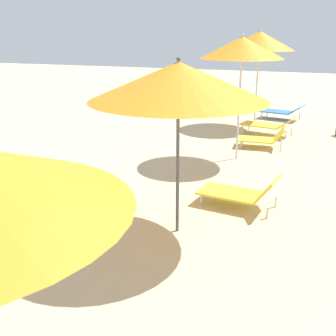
{
  "coord_description": "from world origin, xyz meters",
  "views": [
    {
      "loc": [
        1.55,
        7.1,
        2.97
      ],
      "look_at": [
        -0.22,
        11.86,
        1.3
      ],
      "focal_mm": 44.92,
      "sensor_mm": 36.0,
      "label": 1
    }
  ],
  "objects_px": {
    "umbrella_fourth": "(178,82)",
    "umbrella_farthest": "(260,41)",
    "lounger_farthest_shoreside": "(282,111)",
    "person_walking_near": "(177,85)",
    "lounger_farthest_inland": "(269,124)",
    "umbrella_fifth": "(242,48)",
    "lounger_fifth_shoreside": "(263,138)",
    "lounger_fourth_shoreside": "(241,192)"
  },
  "relations": [
    {
      "from": "umbrella_farthest",
      "to": "lounger_farthest_inland",
      "type": "height_order",
      "value": "umbrella_farthest"
    },
    {
      "from": "umbrella_farthest",
      "to": "lounger_fifth_shoreside",
      "type": "bearing_deg",
      "value": -76.26
    },
    {
      "from": "lounger_fourth_shoreside",
      "to": "lounger_fifth_shoreside",
      "type": "xyz_separation_m",
      "value": [
        -0.22,
        4.11,
        -0.02
      ]
    },
    {
      "from": "umbrella_farthest",
      "to": "lounger_farthest_shoreside",
      "type": "relative_size",
      "value": 1.93
    },
    {
      "from": "umbrella_fourth",
      "to": "umbrella_farthest",
      "type": "relative_size",
      "value": 0.87
    },
    {
      "from": "umbrella_fifth",
      "to": "person_walking_near",
      "type": "xyz_separation_m",
      "value": [
        -3.51,
        5.64,
        -1.64
      ]
    },
    {
      "from": "umbrella_fifth",
      "to": "lounger_fifth_shoreside",
      "type": "relative_size",
      "value": 2.31
    },
    {
      "from": "lounger_fourth_shoreside",
      "to": "umbrella_fifth",
      "type": "xyz_separation_m",
      "value": [
        -0.66,
        2.87,
        2.32
      ]
    },
    {
      "from": "person_walking_near",
      "to": "lounger_farthest_inland",
      "type": "bearing_deg",
      "value": 90.68
    },
    {
      "from": "umbrella_fifth",
      "to": "lounger_farthest_inland",
      "type": "xyz_separation_m",
      "value": [
        0.4,
        2.77,
        -2.28
      ]
    },
    {
      "from": "lounger_fifth_shoreside",
      "to": "lounger_farthest_inland",
      "type": "distance_m",
      "value": 1.53
    },
    {
      "from": "umbrella_fifth",
      "to": "lounger_fifth_shoreside",
      "type": "bearing_deg",
      "value": 70.46
    },
    {
      "from": "lounger_fifth_shoreside",
      "to": "umbrella_fifth",
      "type": "bearing_deg",
      "value": 65.44
    },
    {
      "from": "lounger_fourth_shoreside",
      "to": "lounger_farthest_shoreside",
      "type": "distance_m",
      "value": 8.09
    },
    {
      "from": "lounger_fifth_shoreside",
      "to": "umbrella_fourth",
      "type": "bearing_deg",
      "value": 79.53
    },
    {
      "from": "umbrella_fifth",
      "to": "lounger_farthest_shoreside",
      "type": "relative_size",
      "value": 1.86
    },
    {
      "from": "lounger_fifth_shoreside",
      "to": "lounger_farthest_inland",
      "type": "bearing_deg",
      "value": -93.33
    },
    {
      "from": "umbrella_fourth",
      "to": "umbrella_fifth",
      "type": "bearing_deg",
      "value": 88.97
    },
    {
      "from": "umbrella_fourth",
      "to": "umbrella_fifth",
      "type": "distance_m",
      "value": 4.16
    },
    {
      "from": "umbrella_fifth",
      "to": "umbrella_farthest",
      "type": "distance_m",
      "value": 3.93
    },
    {
      "from": "umbrella_fifth",
      "to": "lounger_farthest_shoreside",
      "type": "bearing_deg",
      "value": 84.15
    },
    {
      "from": "umbrella_farthest",
      "to": "lounger_farthest_shoreside",
      "type": "xyz_separation_m",
      "value": [
        0.75,
        1.3,
        -2.36
      ]
    },
    {
      "from": "person_walking_near",
      "to": "umbrella_fourth",
      "type": "bearing_deg",
      "value": 56.39
    },
    {
      "from": "umbrella_fifth",
      "to": "lounger_fifth_shoreside",
      "type": "xyz_separation_m",
      "value": [
        0.44,
        1.24,
        -2.34
      ]
    },
    {
      "from": "umbrella_fifth",
      "to": "umbrella_farthest",
      "type": "relative_size",
      "value": 0.96
    },
    {
      "from": "lounger_fourth_shoreside",
      "to": "lounger_fifth_shoreside",
      "type": "height_order",
      "value": "lounger_fourth_shoreside"
    },
    {
      "from": "lounger_farthest_shoreside",
      "to": "person_walking_near",
      "type": "distance_m",
      "value": 4.12
    },
    {
      "from": "lounger_fifth_shoreside",
      "to": "lounger_farthest_shoreside",
      "type": "relative_size",
      "value": 0.81
    },
    {
      "from": "lounger_fifth_shoreside",
      "to": "lounger_farthest_inland",
      "type": "relative_size",
      "value": 0.74
    },
    {
      "from": "umbrella_fifth",
      "to": "person_walking_near",
      "type": "relative_size",
      "value": 1.83
    },
    {
      "from": "umbrella_fourth",
      "to": "lounger_fifth_shoreside",
      "type": "distance_m",
      "value": 5.79
    },
    {
      "from": "umbrella_fourth",
      "to": "lounger_farthest_inland",
      "type": "relative_size",
      "value": 1.54
    },
    {
      "from": "person_walking_near",
      "to": "lounger_fourth_shoreside",
      "type": "bearing_deg",
      "value": 63.16
    },
    {
      "from": "umbrella_farthest",
      "to": "person_walking_near",
      "type": "relative_size",
      "value": 1.9
    },
    {
      "from": "lounger_farthest_inland",
      "to": "person_walking_near",
      "type": "xyz_separation_m",
      "value": [
        -3.91,
        2.88,
        0.64
      ]
    },
    {
      "from": "lounger_farthest_inland",
      "to": "lounger_farthest_shoreside",
      "type": "bearing_deg",
      "value": -80.06
    },
    {
      "from": "umbrella_fourth",
      "to": "lounger_fourth_shoreside",
      "type": "distance_m",
      "value": 2.5
    },
    {
      "from": "umbrella_farthest",
      "to": "person_walking_near",
      "type": "height_order",
      "value": "umbrella_farthest"
    },
    {
      "from": "lounger_fifth_shoreside",
      "to": "lounger_farthest_inland",
      "type": "xyz_separation_m",
      "value": [
        -0.04,
        1.52,
        0.06
      ]
    },
    {
      "from": "lounger_farthest_shoreside",
      "to": "umbrella_farthest",
      "type": "bearing_deg",
      "value": 72.22
    },
    {
      "from": "lounger_fourth_shoreside",
      "to": "person_walking_near",
      "type": "bearing_deg",
      "value": -56.06
    },
    {
      "from": "umbrella_fifth",
      "to": "lounger_fifth_shoreside",
      "type": "distance_m",
      "value": 2.68
    }
  ]
}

